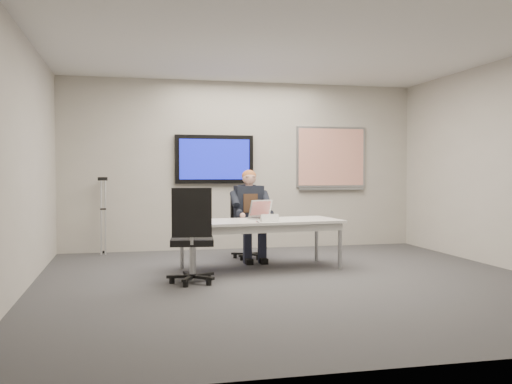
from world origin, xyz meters
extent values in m
cube|color=#37373A|center=(0.00, 0.00, 0.00)|extent=(6.00, 6.00, 0.02)
cube|color=silver|center=(0.00, 0.00, 2.80)|extent=(6.00, 6.00, 0.02)
cube|color=#A8A398|center=(0.00, 3.00, 1.40)|extent=(6.00, 0.02, 2.80)
cube|color=#A8A398|center=(0.00, -3.00, 1.40)|extent=(6.00, 0.02, 2.80)
cube|color=#A8A398|center=(-3.00, 0.00, 1.40)|extent=(0.02, 6.00, 2.80)
cube|color=white|center=(-0.19, 0.95, 0.63)|extent=(2.19, 1.09, 0.04)
cube|color=beige|center=(-0.19, 0.95, 0.56)|extent=(2.10, 1.00, 0.09)
cylinder|color=#96999E|center=(-1.13, 0.48, 0.31)|extent=(0.05, 0.05, 0.62)
cylinder|color=#96999E|center=(0.83, 0.68, 0.31)|extent=(0.05, 0.05, 0.62)
cylinder|color=#96999E|center=(-1.21, 1.21, 0.31)|extent=(0.05, 0.05, 0.62)
cylinder|color=#96999E|center=(0.76, 1.41, 0.31)|extent=(0.05, 0.05, 0.62)
cube|color=black|center=(-0.50, 2.95, 1.50)|extent=(1.30, 0.08, 0.80)
cube|color=#0D1390|center=(-0.50, 2.90, 1.50)|extent=(1.16, 0.01, 0.66)
cube|color=#96999E|center=(1.55, 2.98, 1.55)|extent=(1.25, 0.04, 1.05)
cube|color=silver|center=(1.55, 2.95, 1.55)|extent=(1.18, 0.01, 0.98)
cube|color=#96999E|center=(1.55, 2.94, 1.00)|extent=(1.18, 0.05, 0.04)
cylinder|color=#96999E|center=(-0.15, 1.87, 0.26)|extent=(0.06, 0.06, 0.33)
cube|color=black|center=(-0.15, 1.87, 0.43)|extent=(0.51, 0.51, 0.06)
cube|color=black|center=(-0.20, 2.07, 0.73)|extent=(0.39, 0.14, 0.48)
cylinder|color=#96999E|center=(-1.19, 0.17, 0.30)|extent=(0.06, 0.06, 0.38)
cube|color=black|center=(-1.19, 0.17, 0.49)|extent=(0.54, 0.54, 0.07)
cube|color=black|center=(-1.22, -0.06, 0.84)|extent=(0.45, 0.11, 0.55)
cube|color=black|center=(-0.15, 1.85, 0.81)|extent=(0.42, 0.26, 0.56)
cube|color=#3D2819|center=(-0.15, 1.72, 0.83)|extent=(0.21, 0.03, 0.27)
sphere|color=tan|center=(-0.15, 1.82, 1.20)|extent=(0.20, 0.20, 0.20)
ellipsoid|color=#995027|center=(-0.15, 1.83, 1.23)|extent=(0.21, 0.21, 0.18)
cube|color=#A7A7A9|center=(-0.12, 1.09, 0.66)|extent=(0.43, 0.37, 0.02)
cube|color=black|center=(-0.12, 1.08, 0.67)|extent=(0.35, 0.28, 0.00)
cube|color=#A7A7A9|center=(-0.12, 1.25, 0.79)|extent=(0.36, 0.22, 0.24)
cube|color=red|center=(-0.12, 1.24, 0.79)|extent=(0.31, 0.19, 0.20)
cylinder|color=black|center=(-0.30, 0.63, 0.66)|extent=(0.01, 0.13, 0.01)
camera|label=1|loc=(-1.92, -6.40, 1.29)|focal=40.00mm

